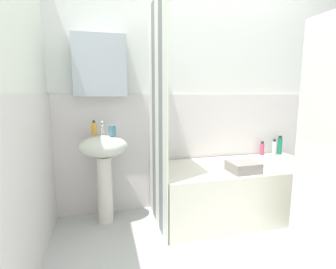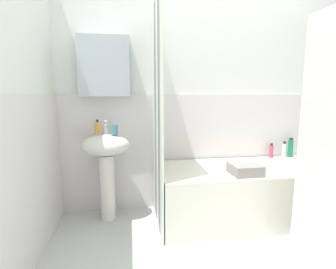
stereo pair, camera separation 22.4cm
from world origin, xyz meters
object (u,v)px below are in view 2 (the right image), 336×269
at_px(conditioner_bottle, 271,151).
at_px(soap_dispenser, 98,128).
at_px(toothbrush_cup, 115,130).
at_px(towel_folded, 245,169).
at_px(sink, 106,158).
at_px(lotion_bottle, 290,148).
at_px(body_wash_bottle, 284,150).
at_px(bathtub, 241,193).

bearing_deg(conditioner_bottle, soap_dispenser, -177.35).
relative_size(toothbrush_cup, towel_folded, 0.36).
xyz_separation_m(sink, toothbrush_cup, (0.09, -0.01, 0.27)).
bearing_deg(towel_folded, lotion_bottle, 33.25).
relative_size(soap_dispenser, towel_folded, 0.55).
height_order(lotion_bottle, towel_folded, lotion_bottle).
height_order(sink, towel_folded, sink).
height_order(lotion_bottle, body_wash_bottle, lotion_bottle).
distance_m(toothbrush_cup, towel_folded, 1.22).
relative_size(body_wash_bottle, towel_folded, 0.73).
distance_m(sink, towel_folded, 1.27).
distance_m(toothbrush_cup, body_wash_bottle, 1.82).
xyz_separation_m(toothbrush_cup, body_wash_bottle, (1.79, 0.11, -0.28)).
distance_m(toothbrush_cup, lotion_bottle, 1.91).
height_order(body_wash_bottle, towel_folded, body_wash_bottle).
bearing_deg(lotion_bottle, sink, -176.28).
relative_size(sink, towel_folded, 3.30).
bearing_deg(towel_folded, conditioner_bottle, 43.34).
xyz_separation_m(soap_dispenser, toothbrush_cup, (0.16, -0.07, -0.01)).
xyz_separation_m(bathtub, lotion_bottle, (0.70, 0.30, 0.36)).
xyz_separation_m(bathtub, body_wash_bottle, (0.60, 0.27, 0.34)).
distance_m(sink, toothbrush_cup, 0.28).
height_order(sink, conditioner_bottle, sink).
distance_m(sink, conditioner_bottle, 1.76).
distance_m(sink, lotion_bottle, 1.98).
bearing_deg(towel_folded, toothbrush_cup, 162.29).
bearing_deg(soap_dispenser, toothbrush_cup, -23.08).
relative_size(soap_dispenser, conditioner_bottle, 0.87).
xyz_separation_m(sink, body_wash_bottle, (1.88, 0.10, -0.01)).
relative_size(bathtub, towel_folded, 6.31).
bearing_deg(bathtub, conditioner_bottle, 33.28).
bearing_deg(body_wash_bottle, lotion_bottle, 18.62).
relative_size(sink, lotion_bottle, 3.88).
bearing_deg(toothbrush_cup, body_wash_bottle, 3.49).
xyz_separation_m(body_wash_bottle, conditioner_bottle, (-0.12, 0.04, -0.01)).
xyz_separation_m(body_wash_bottle, towel_folded, (-0.67, -0.47, -0.04)).
height_order(soap_dispenser, conditioner_bottle, soap_dispenser).
distance_m(soap_dispenser, towel_folded, 1.39).
distance_m(sink, soap_dispenser, 0.30).
distance_m(bathtub, lotion_bottle, 0.84).
bearing_deg(bathtub, soap_dispenser, 170.53).
bearing_deg(toothbrush_cup, towel_folded, -17.71).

